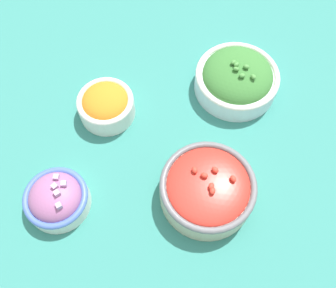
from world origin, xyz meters
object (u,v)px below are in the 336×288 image
(bowl_broccoli, at_px, (237,78))
(bowl_cherry_tomatoes, at_px, (207,189))
(bowl_carrots, at_px, (106,104))
(bowl_red_onion, at_px, (56,198))

(bowl_broccoli, xyz_separation_m, bowl_cherry_tomatoes, (-0.26, -0.01, 0.00))
(bowl_carrots, relative_size, bowl_broccoli, 0.65)
(bowl_carrots, bearing_deg, bowl_red_onion, 179.15)
(bowl_carrots, height_order, bowl_broccoli, bowl_broccoli)
(bowl_red_onion, bearing_deg, bowl_carrots, -0.85)
(bowl_red_onion, bearing_deg, bowl_broccoli, -32.94)
(bowl_red_onion, distance_m, bowl_carrots, 0.21)
(bowl_cherry_tomatoes, bearing_deg, bowl_carrots, 67.11)
(bowl_broccoli, height_order, bowl_cherry_tomatoes, bowl_broccoli)
(bowl_red_onion, distance_m, bowl_broccoli, 0.44)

